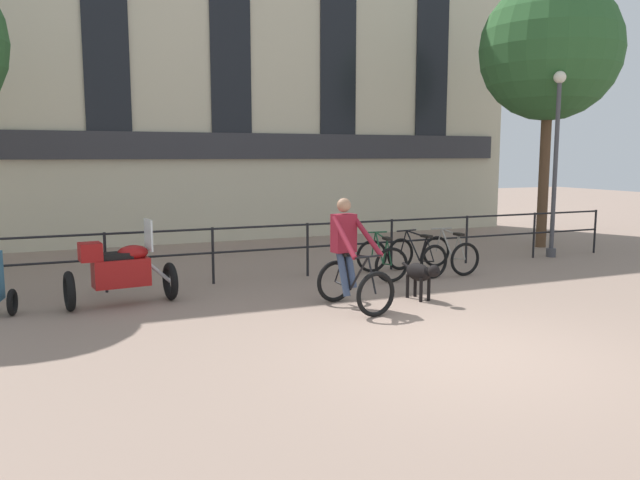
{
  "coord_description": "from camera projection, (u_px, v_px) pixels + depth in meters",
  "views": [
    {
      "loc": [
        -4.48,
        -5.98,
        2.37
      ],
      "look_at": [
        -0.73,
        2.86,
        1.05
      ],
      "focal_mm": 35.0,
      "sensor_mm": 36.0,
      "label": 1
    }
  ],
  "objects": [
    {
      "name": "building_facade",
      "position": [
        227.0,
        49.0,
        16.82
      ],
      "size": [
        18.0,
        0.72,
        10.43
      ],
      "color": "beige",
      "rests_on": "ground_plane"
    },
    {
      "name": "street_lamp",
      "position": [
        556.0,
        154.0,
        14.23
      ],
      "size": [
        0.28,
        0.28,
        4.23
      ],
      "color": "#424247",
      "rests_on": "ground_plane"
    },
    {
      "name": "canal_railing",
      "position": [
        308.0,
        240.0,
        12.15
      ],
      "size": [
        15.05,
        0.05,
        1.05
      ],
      "color": "black",
      "rests_on": "ground_plane"
    },
    {
      "name": "tree_canalside_right",
      "position": [
        550.0,
        51.0,
        15.46
      ],
      "size": [
        3.47,
        3.47,
        6.68
      ],
      "color": "brown",
      "rests_on": "ground_plane"
    },
    {
      "name": "parked_bicycle_near_lamp",
      "position": [
        381.0,
        259.0,
        12.1
      ],
      "size": [
        0.8,
        1.19,
        0.86
      ],
      "rotation": [
        0.0,
        0.0,
        3.01
      ],
      "color": "black",
      "rests_on": "ground_plane"
    },
    {
      "name": "parked_bicycle_mid_right",
      "position": [
        450.0,
        254.0,
        12.71
      ],
      "size": [
        0.69,
        1.13,
        0.86
      ],
      "rotation": [
        0.0,
        0.0,
        3.12
      ],
      "color": "black",
      "rests_on": "ground_plane"
    },
    {
      "name": "cyclist_with_bike",
      "position": [
        350.0,
        259.0,
        9.65
      ],
      "size": [
        0.84,
        1.26,
        1.7
      ],
      "rotation": [
        0.0,
        0.0,
        0.15
      ],
      "color": "black",
      "rests_on": "ground_plane"
    },
    {
      "name": "parked_bicycle_mid_left",
      "position": [
        417.0,
        256.0,
        12.4
      ],
      "size": [
        0.79,
        1.18,
        0.86
      ],
      "rotation": [
        0.0,
        0.0,
        3.27
      ],
      "color": "black",
      "rests_on": "ground_plane"
    },
    {
      "name": "ground_plane",
      "position": [
        468.0,
        353.0,
        7.5
      ],
      "size": [
        60.0,
        60.0,
        0.0
      ],
      "primitive_type": "plane",
      "color": "gray"
    },
    {
      "name": "parked_motorcycle",
      "position": [
        120.0,
        270.0,
        9.79
      ],
      "size": [
        1.73,
        0.8,
        1.35
      ],
      "rotation": [
        0.0,
        0.0,
        1.68
      ],
      "color": "black",
      "rests_on": "ground_plane"
    },
    {
      "name": "dog",
      "position": [
        421.0,
        273.0,
        10.17
      ],
      "size": [
        0.32,
        0.95,
        0.63
      ],
      "rotation": [
        0.0,
        0.0,
        0.13
      ],
      "color": "black",
      "rests_on": "ground_plane"
    }
  ]
}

